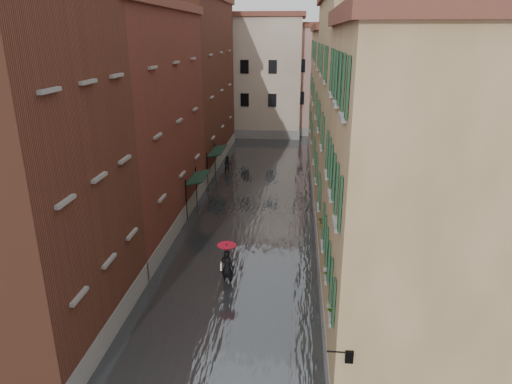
% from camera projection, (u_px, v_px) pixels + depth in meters
% --- Properties ---
extents(ground, '(120.00, 120.00, 0.00)m').
position_uv_depth(ground, '(226.00, 314.00, 19.31)').
color(ground, '#5F5F62').
rests_on(ground, ground).
extents(floodwater, '(10.00, 60.00, 0.20)m').
position_uv_depth(floodwater, '(255.00, 204.00, 31.52)').
color(floodwater, '#414548').
rests_on(floodwater, ground).
extents(building_left_near, '(6.00, 8.00, 13.00)m').
position_uv_depth(building_left_near, '(15.00, 177.00, 15.91)').
color(building_left_near, brown).
rests_on(building_left_near, ground).
extents(building_left_mid, '(6.00, 14.00, 12.50)m').
position_uv_depth(building_left_mid, '(128.00, 125.00, 26.34)').
color(building_left_mid, maroon).
rests_on(building_left_mid, ground).
extents(building_left_far, '(6.00, 16.00, 14.00)m').
position_uv_depth(building_left_far, '(187.00, 85.00, 40.22)').
color(building_left_far, brown).
rests_on(building_left_far, ground).
extents(building_right_near, '(6.00, 8.00, 11.50)m').
position_uv_depth(building_right_near, '(424.00, 210.00, 14.95)').
color(building_right_near, olive).
rests_on(building_right_near, ground).
extents(building_right_mid, '(6.00, 14.00, 13.00)m').
position_uv_depth(building_right_mid, '(374.00, 125.00, 25.06)').
color(building_right_mid, tan).
rests_on(building_right_mid, ground).
extents(building_right_far, '(6.00, 16.00, 11.50)m').
position_uv_depth(building_right_far, '(347.00, 101.00, 39.43)').
color(building_right_far, olive).
rests_on(building_right_far, ground).
extents(building_end_cream, '(12.00, 9.00, 13.00)m').
position_uv_depth(building_end_cream, '(249.00, 77.00, 53.22)').
color(building_end_cream, beige).
rests_on(building_end_cream, ground).
extents(building_end_pink, '(10.00, 9.00, 12.00)m').
position_uv_depth(building_end_pink, '(326.00, 81.00, 54.49)').
color(building_end_pink, tan).
rests_on(building_end_pink, ground).
extents(awning_near, '(1.09, 2.95, 2.80)m').
position_uv_depth(awning_near, '(198.00, 178.00, 29.29)').
color(awning_near, black).
rests_on(awning_near, ground).
extents(awning_far, '(1.09, 3.38, 2.80)m').
position_uv_depth(awning_far, '(217.00, 152.00, 35.91)').
color(awning_far, black).
rests_on(awning_far, ground).
extents(wall_lantern, '(0.71, 0.22, 0.35)m').
position_uv_depth(wall_lantern, '(348.00, 355.00, 12.31)').
color(wall_lantern, black).
rests_on(wall_lantern, ground).
extents(window_planters, '(0.59, 7.98, 0.84)m').
position_uv_depth(window_planters, '(330.00, 257.00, 16.67)').
color(window_planters, '#9C5733').
rests_on(window_planters, ground).
extents(pedestrian_main, '(0.91, 0.91, 2.06)m').
position_uv_depth(pedestrian_main, '(227.00, 261.00, 21.22)').
color(pedestrian_main, black).
rests_on(pedestrian_main, ground).
extents(pedestrian_far, '(0.87, 0.76, 1.52)m').
position_uv_depth(pedestrian_far, '(228.00, 165.00, 38.60)').
color(pedestrian_far, black).
rests_on(pedestrian_far, ground).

